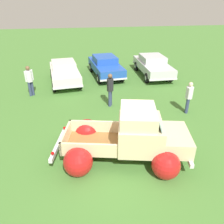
% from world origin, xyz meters
% --- Properties ---
extents(ground_plane, '(80.00, 80.00, 0.00)m').
position_xyz_m(ground_plane, '(0.00, 0.00, 0.00)').
color(ground_plane, '#477A33').
extents(vintage_pickup_truck, '(4.92, 3.51, 1.96)m').
position_xyz_m(vintage_pickup_truck, '(0.38, -0.09, 0.76)').
color(vintage_pickup_truck, black).
rests_on(vintage_pickup_truck, ground).
extents(show_car_0, '(2.25, 4.47, 1.43)m').
position_xyz_m(show_car_0, '(-2.13, 8.31, 0.78)').
color(show_car_0, black).
rests_on(show_car_0, ground).
extents(show_car_1, '(2.26, 4.60, 1.43)m').
position_xyz_m(show_car_1, '(0.78, 9.34, 0.78)').
color(show_car_1, black).
rests_on(show_car_1, ground).
extents(show_car_2, '(1.96, 4.68, 1.43)m').
position_xyz_m(show_car_2, '(4.21, 8.93, 0.79)').
color(show_car_2, black).
rests_on(show_car_2, ground).
extents(spectator_0, '(0.45, 0.52, 1.76)m').
position_xyz_m(spectator_0, '(0.31, 4.26, 1.01)').
color(spectator_0, navy).
rests_on(spectator_0, ground).
extents(spectator_1, '(0.47, 0.49, 1.59)m').
position_xyz_m(spectator_1, '(3.96, 2.85, 0.90)').
color(spectator_1, navy).
rests_on(spectator_1, ground).
extents(spectator_2, '(0.48, 0.48, 1.77)m').
position_xyz_m(spectator_2, '(-4.02, 6.39, 1.01)').
color(spectator_2, navy).
rests_on(spectator_2, ground).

